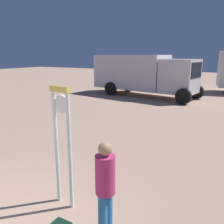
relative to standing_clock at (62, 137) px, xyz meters
name	(u,v)px	position (x,y,z in m)	size (l,w,h in m)	color
standing_clock	(62,137)	(0.00, 0.00, 0.00)	(0.44, 0.14, 2.23)	white
person_near_clock	(105,186)	(1.08, -0.33, -0.46)	(0.30, 0.30, 1.54)	teal
box_truck_near	(142,73)	(-3.50, 11.96, 0.22)	(7.57, 3.33, 2.75)	silver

